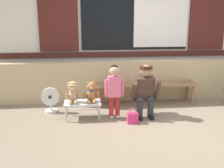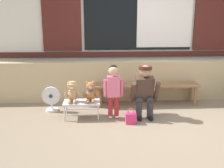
% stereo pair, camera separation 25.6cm
% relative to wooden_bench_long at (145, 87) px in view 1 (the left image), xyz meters
% --- Properties ---
extents(ground_plane, '(60.00, 60.00, 0.00)m').
position_rel_wooden_bench_long_xyz_m(ground_plane, '(-0.08, -1.06, -0.37)').
color(ground_plane, '#84725B').
extents(brick_low_wall, '(7.68, 0.25, 0.85)m').
position_rel_wooden_bench_long_xyz_m(brick_low_wall, '(-0.08, 0.37, 0.05)').
color(brick_low_wall, tan).
rests_on(brick_low_wall, ground).
extents(shop_facade, '(7.84, 0.26, 3.80)m').
position_rel_wooden_bench_long_xyz_m(shop_facade, '(-0.08, 0.88, 1.52)').
color(shop_facade, silver).
rests_on(shop_facade, ground).
extents(wooden_bench_long, '(2.10, 0.40, 0.44)m').
position_rel_wooden_bench_long_xyz_m(wooden_bench_long, '(0.00, 0.00, 0.00)').
color(wooden_bench_long, '#8E6642').
rests_on(wooden_bench_long, ground).
extents(small_display_bench, '(0.64, 0.36, 0.30)m').
position_rel_wooden_bench_long_xyz_m(small_display_bench, '(-1.30, -0.67, -0.11)').
color(small_display_bench, silver).
rests_on(small_display_bench, ground).
extents(teddy_bear_with_hat, '(0.28, 0.27, 0.36)m').
position_rel_wooden_bench_long_xyz_m(teddy_bear_with_hat, '(-1.46, -0.66, 0.10)').
color(teddy_bear_with_hat, tan).
rests_on(teddy_bear_with_hat, small_display_bench).
extents(teddy_bear_plain, '(0.28, 0.26, 0.36)m').
position_rel_wooden_bench_long_xyz_m(teddy_bear_plain, '(-1.14, -0.66, 0.09)').
color(teddy_bear_plain, '#A86B3D').
rests_on(teddy_bear_plain, small_display_bench).
extents(child_standing, '(0.35, 0.18, 0.96)m').
position_rel_wooden_bench_long_xyz_m(child_standing, '(-0.73, -0.71, 0.22)').
color(child_standing, '#B7282D').
rests_on(child_standing, ground).
extents(adult_crouching, '(0.50, 0.49, 0.95)m').
position_rel_wooden_bench_long_xyz_m(adult_crouching, '(-0.18, -0.68, 0.11)').
color(adult_crouching, '#333338').
rests_on(adult_crouching, ground).
extents(handbag_on_ground, '(0.18, 0.11, 0.27)m').
position_rel_wooden_bench_long_xyz_m(handbag_on_ground, '(-0.46, -1.00, -0.28)').
color(handbag_on_ground, '#E53370').
rests_on(handbag_on_ground, ground).
extents(floor_fan, '(0.34, 0.24, 0.48)m').
position_rel_wooden_bench_long_xyz_m(floor_fan, '(-1.89, -0.29, -0.13)').
color(floor_fan, silver).
rests_on(floor_fan, ground).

